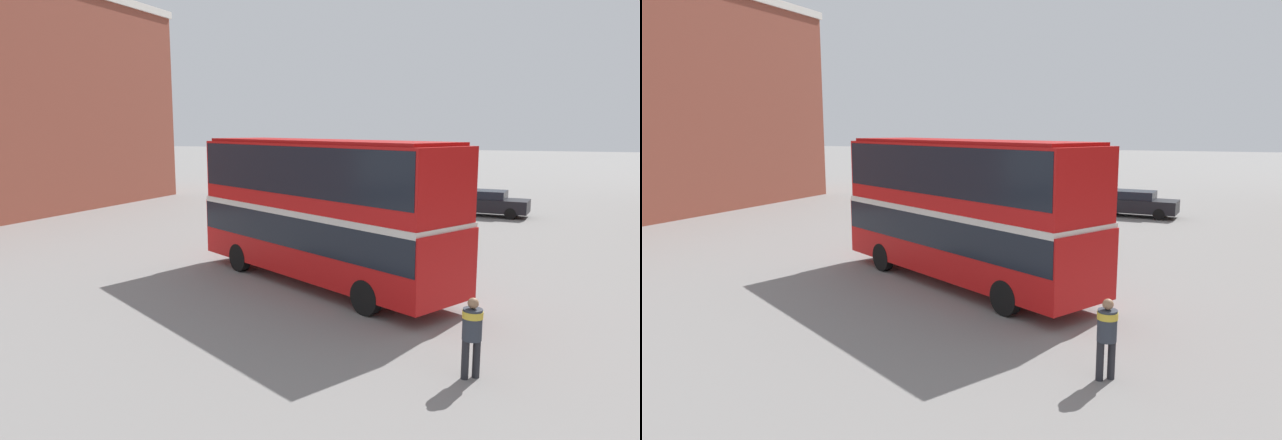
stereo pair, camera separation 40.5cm
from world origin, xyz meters
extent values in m
plane|color=gray|center=(0.00, 0.00, 0.00)|extent=(240.00, 240.00, 0.00)
cube|color=red|center=(-1.70, -0.26, 1.43)|extent=(10.30, 7.21, 2.00)
cube|color=red|center=(-1.70, -0.26, 3.53)|extent=(10.13, 7.07, 2.19)
cube|color=black|center=(-1.70, -0.26, 1.88)|extent=(10.23, 7.19, 0.98)
cube|color=black|center=(-1.70, -0.26, 3.79)|extent=(10.01, 7.02, 1.50)
cube|color=silver|center=(-1.70, -0.26, 2.46)|extent=(10.22, 7.19, 0.20)
cube|color=#A91111|center=(-1.70, -0.26, 4.67)|extent=(9.63, 6.69, 0.10)
cylinder|color=black|center=(1.75, -0.85, 0.50)|extent=(1.02, 0.74, 1.00)
cylinder|color=black|center=(0.65, -2.85, 0.50)|extent=(1.02, 0.74, 1.00)
cylinder|color=black|center=(-3.88, 2.24, 0.50)|extent=(1.02, 0.74, 1.00)
cylinder|color=black|center=(-4.97, 0.24, 0.50)|extent=(1.02, 0.74, 1.00)
cylinder|color=#232328|center=(3.69, -6.04, 0.41)|extent=(0.16, 0.16, 0.83)
cylinder|color=#232328|center=(3.90, -5.89, 0.41)|extent=(0.16, 0.16, 0.83)
cylinder|color=#2D333D|center=(3.79, -5.96, 1.16)|extent=(0.56, 0.56, 0.66)
cylinder|color=gold|center=(3.79, -5.96, 1.37)|extent=(0.59, 0.59, 0.14)
sphere|color=#936B4C|center=(3.79, -5.96, 1.60)|extent=(0.22, 0.22, 0.22)
cube|color=black|center=(2.24, 17.01, 0.65)|extent=(4.72, 2.33, 0.75)
cube|color=black|center=(2.06, 17.03, 1.26)|extent=(2.53, 1.92, 0.47)
cylinder|color=black|center=(3.73, 17.71, 0.32)|extent=(0.66, 0.28, 0.64)
cylinder|color=black|center=(3.55, 16.02, 0.32)|extent=(0.66, 0.28, 0.64)
cylinder|color=black|center=(0.92, 18.00, 0.32)|extent=(0.66, 0.28, 0.64)
cylinder|color=black|center=(0.75, 16.31, 0.32)|extent=(0.66, 0.28, 0.64)
cube|color=silver|center=(-9.73, 13.95, 0.66)|extent=(4.69, 2.42, 0.76)
cube|color=black|center=(-9.90, 13.92, 1.30)|extent=(2.54, 1.92, 0.53)
cylinder|color=black|center=(-8.47, 14.94, 0.33)|extent=(0.68, 0.32, 0.65)
cylinder|color=black|center=(-8.23, 13.37, 0.33)|extent=(0.68, 0.32, 0.65)
cylinder|color=black|center=(-11.22, 14.52, 0.33)|extent=(0.68, 0.32, 0.65)
cylinder|color=black|center=(-10.98, 12.95, 0.33)|extent=(0.68, 0.32, 0.65)
camera|label=1|loc=(4.86, -17.42, 5.10)|focal=32.00mm
camera|label=2|loc=(5.23, -17.27, 5.10)|focal=32.00mm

